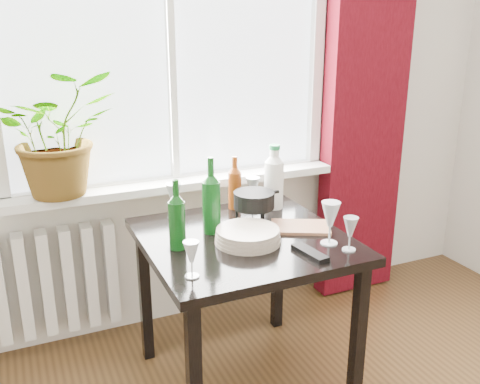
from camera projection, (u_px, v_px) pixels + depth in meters
name	position (u px, v px, depth m)	size (l,w,h in m)	color
window	(169.00, 26.00, 2.58)	(1.72, 0.08, 1.62)	white
windowsill	(179.00, 183.00, 2.77)	(1.72, 0.20, 0.04)	white
curtain	(367.00, 81.00, 3.02)	(0.50, 0.12, 2.56)	#3B050C
radiator	(35.00, 285.00, 2.64)	(0.80, 0.10, 0.55)	white
table	(244.00, 256.00, 2.34)	(0.85, 0.85, 0.74)	black
potted_plant	(58.00, 133.00, 2.44)	(0.52, 0.45, 0.58)	#40751F
wine_bottle_left	(177.00, 214.00, 2.15)	(0.07, 0.07, 0.29)	#0C3F10
wine_bottle_right	(211.00, 195.00, 2.30)	(0.08, 0.08, 0.34)	#0D4614
bottle_amber	(235.00, 182.00, 2.61)	(0.07, 0.07, 0.27)	maroon
cleaning_bottle	(274.00, 176.00, 2.61)	(0.09, 0.09, 0.33)	white
wineglass_front_right	(330.00, 223.00, 2.21)	(0.08, 0.08, 0.19)	silver
wineglass_far_right	(350.00, 234.00, 2.15)	(0.06, 0.06, 0.15)	silver
wineglass_back_center	(253.00, 193.00, 2.61)	(0.07, 0.07, 0.17)	silver
wineglass_back_left	(174.00, 201.00, 2.49)	(0.07, 0.07, 0.17)	silver
wineglass_front_left	(192.00, 259.00, 1.93)	(0.06, 0.06, 0.14)	silver
plate_stack	(248.00, 236.00, 2.24)	(0.28, 0.28, 0.06)	#BBAD9B
fondue_pot	(254.00, 207.00, 2.45)	(0.21, 0.19, 0.15)	black
tv_remote	(310.00, 253.00, 2.13)	(0.05, 0.18, 0.02)	black
cutting_board	(300.00, 227.00, 2.39)	(0.26, 0.17, 0.01)	#A26A49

